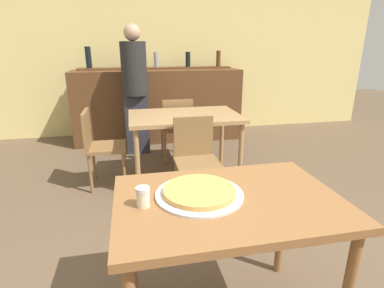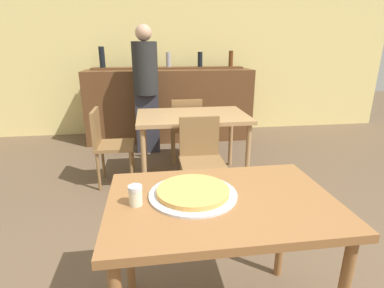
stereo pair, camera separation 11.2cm
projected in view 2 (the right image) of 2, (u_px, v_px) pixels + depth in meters
The scene contains 11 objects.
wall_back at pixel (167, 50), 5.03m from camera, with size 8.00×0.05×2.80m.
dining_table_near at pixel (221, 215), 1.46m from camera, with size 1.09×0.74×0.77m.
dining_table_far at pixel (192, 122), 3.29m from camera, with size 1.20×0.80×0.76m.
bar_counter at pixel (170, 105), 4.82m from camera, with size 2.60×0.56×1.12m.
bar_back_shelf at pixel (166, 65), 4.75m from camera, with size 2.39×0.24×0.34m.
chair_far_side_front at pixel (201, 155), 2.80m from camera, with size 0.40×0.40×0.84m.
chair_far_side_back at pixel (186, 125), 3.89m from camera, with size 0.40×0.40×0.84m.
chair_far_side_left at pixel (108, 141), 3.22m from camera, with size 0.40×0.40×0.84m.
pizza_tray at pixel (193, 192), 1.46m from camera, with size 0.43×0.43×0.04m.
cheese_shaker at pixel (135, 196), 1.36m from camera, with size 0.06×0.06×0.10m.
person_standing at pixel (146, 86), 4.10m from camera, with size 0.34×0.34×1.74m.
Camera 2 is at (-0.32, -1.25, 1.47)m, focal length 28.00 mm.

